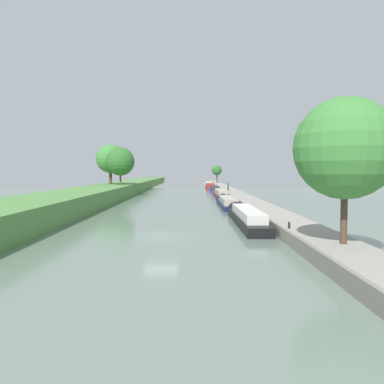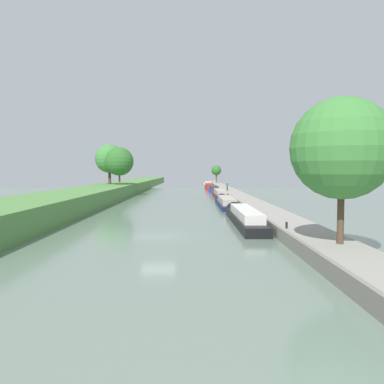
# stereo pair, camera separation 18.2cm
# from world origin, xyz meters

# --- Properties ---
(ground_plane) EXTENTS (160.00, 160.00, 0.00)m
(ground_plane) POSITION_xyz_m (0.00, 0.00, 0.00)
(ground_plane) COLOR slate
(right_towpath) EXTENTS (3.20, 260.00, 0.83)m
(right_towpath) POSITION_xyz_m (10.33, 0.00, 0.41)
(right_towpath) COLOR gray
(right_towpath) RESTS_ON ground_plane
(stone_quay) EXTENTS (0.25, 260.00, 0.88)m
(stone_quay) POSITION_xyz_m (8.61, 0.00, 0.44)
(stone_quay) COLOR gray
(stone_quay) RESTS_ON ground_plane
(narrowboat_black) EXTENTS (1.98, 16.75, 2.05)m
(narrowboat_black) POSITION_xyz_m (7.21, 7.09, 0.62)
(narrowboat_black) COLOR black
(narrowboat_black) RESTS_ON ground_plane
(narrowboat_navy) EXTENTS (2.10, 15.41, 2.02)m
(narrowboat_navy) POSITION_xyz_m (7.05, 24.82, 0.52)
(narrowboat_navy) COLOR #141E42
(narrowboat_navy) RESTS_ON ground_plane
(narrowboat_maroon) EXTENTS (1.81, 16.67, 2.02)m
(narrowboat_maroon) POSITION_xyz_m (7.33, 41.32, 0.62)
(narrowboat_maroon) COLOR maroon
(narrowboat_maroon) RESTS_ON ground_plane
(narrowboat_blue) EXTENTS (1.90, 14.48, 2.06)m
(narrowboat_blue) POSITION_xyz_m (7.27, 58.84, 0.61)
(narrowboat_blue) COLOR #283D93
(narrowboat_blue) RESTS_ON ground_plane
(narrowboat_red) EXTENTS (2.13, 15.48, 2.17)m
(narrowboat_red) POSITION_xyz_m (7.01, 73.81, 0.62)
(narrowboat_red) COLOR maroon
(narrowboat_red) RESTS_ON ground_plane
(narrowboat_cream) EXTENTS (2.05, 16.76, 1.96)m
(narrowboat_cream) POSITION_xyz_m (7.30, 91.54, 0.57)
(narrowboat_cream) COLOR beige
(narrowboat_cream) RESTS_ON ground_plane
(tree_rightbank_near) EXTENTS (5.56, 5.56, 7.99)m
(tree_rightbank_near) POSITION_xyz_m (10.61, -7.49, 6.03)
(tree_rightbank_near) COLOR #4C3828
(tree_rightbank_near) RESTS_ON right_towpath
(tree_rightbank_midnear) EXTENTS (3.25, 3.25, 5.67)m
(tree_rightbank_midnear) POSITION_xyz_m (10.53, 102.35, 4.83)
(tree_rightbank_midnear) COLOR brown
(tree_rightbank_midnear) RESTS_ON right_towpath
(tree_leftbank_downstream) EXTENTS (5.32, 5.32, 7.01)m
(tree_leftbank_downstream) POSITION_xyz_m (-11.11, 45.42, 6.51)
(tree_leftbank_downstream) COLOR brown
(tree_leftbank_downstream) RESTS_ON left_grassy_bank
(tree_leftbank_upstream) EXTENTS (5.57, 5.57, 7.74)m
(tree_leftbank_upstream) POSITION_xyz_m (-13.66, 48.82, 7.12)
(tree_leftbank_upstream) COLOR #4C3828
(tree_leftbank_upstream) RESTS_ON left_grassy_bank
(person_walking) EXTENTS (0.34, 0.34, 1.66)m
(person_walking) POSITION_xyz_m (9.53, 50.34, 1.70)
(person_walking) COLOR #282D42
(person_walking) RESTS_ON right_towpath
(mooring_bollard_near) EXTENTS (0.16, 0.16, 0.45)m
(mooring_bollard_near) POSITION_xyz_m (9.04, -1.75, 1.05)
(mooring_bollard_near) COLOR black
(mooring_bollard_near) RESTS_ON right_towpath
(mooring_bollard_far) EXTENTS (0.16, 0.16, 0.45)m
(mooring_bollard_far) POSITION_xyz_m (9.04, 99.30, 1.05)
(mooring_bollard_far) COLOR black
(mooring_bollard_far) RESTS_ON right_towpath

